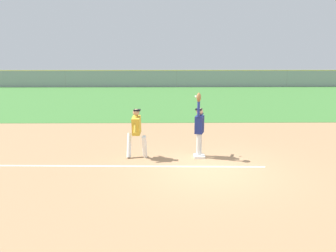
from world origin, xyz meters
TOP-DOWN VIEW (x-y plane):
  - ground_plane at (0.00, 0.00)m, footprint 81.14×81.14m
  - outfield_grass at (0.00, 16.75)m, footprint 46.20×18.88m
  - chalk_foul_line at (-4.18, 0.40)m, footprint 12.00×0.46m
  - first_base at (-0.18, 1.30)m, footprint 0.38×0.38m
  - fielder at (-0.19, 1.37)m, footprint 0.38×0.89m
  - runner at (-2.35, 1.26)m, footprint 0.73×0.85m
  - baseball at (-0.30, 1.72)m, footprint 0.07×0.07m
  - outfield_fence at (-0.00, 26.19)m, footprint 46.28×0.08m
  - parked_car_red at (-8.81, 30.46)m, footprint 4.43×2.17m
  - parked_car_white at (-2.02, 31.06)m, footprint 4.48×2.27m
  - parked_car_black at (3.57, 30.91)m, footprint 4.55×2.43m
  - parked_car_blue at (10.48, 30.71)m, footprint 4.58×2.49m

SIDE VIEW (x-z plane):
  - ground_plane at x=0.00m, z-range 0.00..0.00m
  - chalk_foul_line at x=-4.18m, z-range 0.00..0.01m
  - outfield_grass at x=0.00m, z-range 0.00..0.01m
  - first_base at x=-0.18m, z-range 0.00..0.08m
  - parked_car_red at x=-8.81m, z-range 0.05..1.30m
  - parked_car_white at x=-2.02m, z-range 0.05..1.30m
  - parked_car_black at x=3.57m, z-range 0.05..1.30m
  - parked_car_blue at x=10.48m, z-range 0.05..1.30m
  - outfield_fence at x=0.00m, z-range 0.00..1.75m
  - runner at x=-2.35m, z-range 0.14..1.86m
  - fielder at x=-0.19m, z-range -0.02..2.26m
  - baseball at x=-0.30m, z-range 2.04..2.12m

